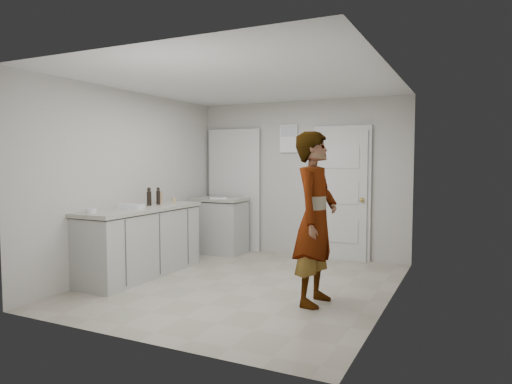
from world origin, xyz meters
The scene contains 12 objects.
ground centered at (0.00, 0.00, 0.00)m, with size 4.00×4.00×0.00m, color gray.
room_shell centered at (-0.17, 1.95, 1.02)m, with size 4.00×4.00×4.00m.
main_counter centered at (-1.45, -0.20, 0.43)m, with size 0.64×1.96×0.93m.
side_counter centered at (-1.25, 1.55, 0.43)m, with size 0.84×0.61×0.93m.
person centered at (1.03, -0.34, 0.93)m, with size 0.68×0.45×1.85m, color silver.
cake_mix_box centered at (-1.57, 0.35, 1.01)m, with size 0.10×0.05×0.17m, color #95684A.
spice_jar centered at (-1.42, 0.50, 0.97)m, with size 0.05×0.05×0.08m, color tan.
oil_cruet_a centered at (-1.47, 0.00, 1.05)m, with size 0.06×0.06×0.25m.
oil_cruet_b centered at (-1.45, 0.17, 1.04)m, with size 0.05×0.05×0.25m.
baking_dish centered at (-1.46, -0.40, 0.95)m, with size 0.35×0.29×0.05m.
egg_bowl centered at (-1.55, -0.98, 0.95)m, with size 0.13×0.13×0.05m.
papers centered at (-1.24, 1.46, 0.93)m, with size 0.27×0.35×0.01m, color white.
Camera 1 is at (2.55, -4.99, 1.55)m, focal length 32.00 mm.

